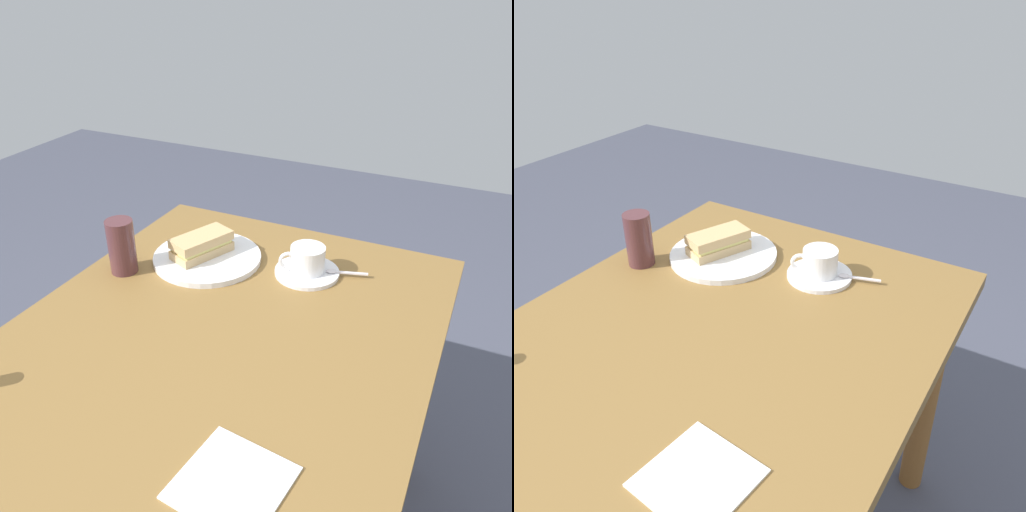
# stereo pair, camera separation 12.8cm
# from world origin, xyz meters

# --- Properties ---
(dining_table) EXTENTS (1.24, 0.82, 0.70)m
(dining_table) POSITION_xyz_m (0.00, 0.00, 0.60)
(dining_table) COLOR brown
(dining_table) RESTS_ON ground_plane
(sandwich_plate) EXTENTS (0.27, 0.27, 0.01)m
(sandwich_plate) POSITION_xyz_m (-0.36, -0.17, 0.71)
(sandwich_plate) COLOR white
(sandwich_plate) RESTS_ON dining_table
(sandwich_front) EXTENTS (0.16, 0.12, 0.05)m
(sandwich_front) POSITION_xyz_m (-0.36, -0.18, 0.74)
(sandwich_front) COLOR tan
(sandwich_front) RESTS_ON sandwich_plate
(coffee_saucer) EXTENTS (0.15, 0.15, 0.01)m
(coffee_saucer) POSITION_xyz_m (-0.40, 0.08, 0.71)
(coffee_saucer) COLOR white
(coffee_saucer) RESTS_ON dining_table
(coffee_cup) EXTENTS (0.08, 0.10, 0.06)m
(coffee_cup) POSITION_xyz_m (-0.40, 0.08, 0.74)
(coffee_cup) COLOR white
(coffee_cup) RESTS_ON coffee_saucer
(spoon) EXTENTS (0.04, 0.10, 0.01)m
(spoon) POSITION_xyz_m (-0.42, 0.15, 0.71)
(spoon) COLOR silver
(spoon) RESTS_ON coffee_saucer
(napkin) EXTENTS (0.17, 0.17, 0.00)m
(napkin) POSITION_xyz_m (0.19, 0.18, 0.70)
(napkin) COLOR white
(napkin) RESTS_ON dining_table
(drinking_glass) EXTENTS (0.06, 0.06, 0.13)m
(drinking_glass) POSITION_xyz_m (-0.23, -0.32, 0.77)
(drinking_glass) COLOR #522D30
(drinking_glass) RESTS_ON dining_table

